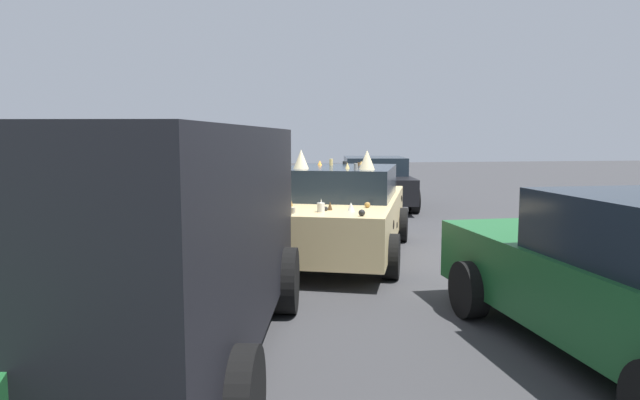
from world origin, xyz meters
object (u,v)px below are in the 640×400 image
at_px(art_car_decorated, 339,210).
at_px(parked_van_far_right, 150,233).
at_px(parked_van_row_back_far, 73,166).
at_px(parked_sedan_near_right, 374,182).
at_px(parked_sedan_near_left, 211,181).

height_order(art_car_decorated, parked_van_far_right, parked_van_far_right).
xyz_separation_m(parked_van_row_back_far, parked_sedan_near_right, (-0.83, -7.91, -0.45)).
distance_m(parked_van_far_right, parked_sedan_near_left, 10.55).
relative_size(parked_van_row_back_far, parked_van_far_right, 1.08).
bearing_deg(parked_sedan_near_left, parked_sedan_near_right, -92.62).
relative_size(art_car_decorated, parked_van_row_back_far, 0.88).
height_order(art_car_decorated, parked_van_row_back_far, parked_van_row_back_far).
bearing_deg(parked_sedan_near_right, art_car_decorated, 169.41).
relative_size(parked_van_row_back_far, parked_sedan_near_left, 1.30).
distance_m(parked_van_row_back_far, parked_sedan_near_left, 3.64).
height_order(art_car_decorated, parked_sedan_near_right, art_car_decorated).
bearing_deg(parked_sedan_near_left, parked_van_row_back_far, 83.89).
relative_size(parked_sedan_near_right, parked_sedan_near_left, 1.11).
relative_size(parked_van_far_right, parked_sedan_near_left, 1.21).
height_order(art_car_decorated, parked_sedan_near_left, art_car_decorated).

